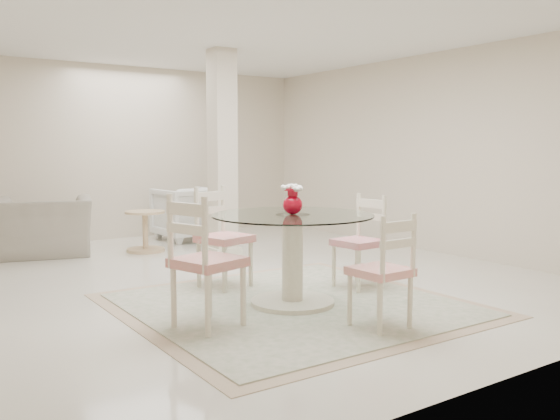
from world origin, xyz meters
TOP-DOWN VIEW (x-y plane):
  - ground at (0.00, 0.00)m, footprint 7.00×7.00m
  - room_shell at (0.00, 0.00)m, footprint 6.02×7.02m
  - column at (0.50, 1.30)m, footprint 0.30×0.30m
  - area_rug at (-0.25, -1.36)m, footprint 2.89×2.89m
  - dining_table at (-0.25, -1.36)m, footprint 1.44×1.44m
  - red_vase at (-0.25, -1.37)m, footprint 0.21×0.19m
  - dining_chair_east at (0.75, -1.18)m, footprint 0.45×0.45m
  - dining_chair_north at (-0.45, -0.36)m, footprint 0.56×0.56m
  - dining_chair_west at (-1.26, -1.56)m, footprint 0.58×0.58m
  - dining_chair_south at (-0.07, -2.36)m, footprint 0.42×0.42m
  - recliner_taupe at (-1.50, 2.56)m, footprint 1.40×1.29m
  - armchair_white at (0.67, 2.76)m, footprint 0.92×0.95m
  - side_table at (-0.28, 2.10)m, footprint 0.54×0.54m

SIDE VIEW (x-z plane):
  - ground at x=0.00m, z-range 0.00..0.00m
  - area_rug at x=-0.25m, z-range 0.00..0.02m
  - side_table at x=-0.28m, z-range -0.02..0.54m
  - recliner_taupe at x=-1.50m, z-range 0.00..0.77m
  - armchair_white at x=0.67m, z-range 0.00..0.82m
  - dining_table at x=-0.25m, z-range 0.01..0.84m
  - dining_chair_south at x=-0.07m, z-range 0.03..1.04m
  - dining_chair_east at x=0.75m, z-range 0.03..1.07m
  - dining_chair_north at x=-0.45m, z-range 0.03..1.16m
  - dining_chair_west at x=-1.26m, z-range 0.03..1.20m
  - red_vase at x=-0.25m, z-range 0.83..1.10m
  - column at x=0.50m, z-range 0.00..2.70m
  - room_shell at x=0.00m, z-range 0.50..3.21m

